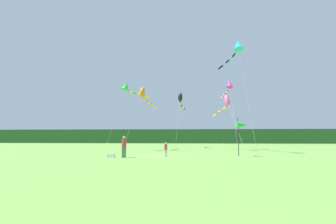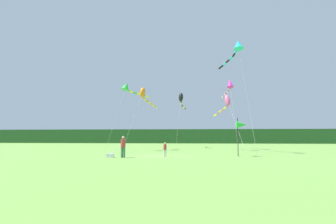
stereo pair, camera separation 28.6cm
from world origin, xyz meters
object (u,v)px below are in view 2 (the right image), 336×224
at_px(person_child, 165,149).
at_px(kite_rainbow, 226,103).
at_px(kite_black, 181,99).
at_px(kite_cyan, 237,47).
at_px(kite_orange, 144,95).
at_px(person_adult, 123,146).
at_px(kite_magenta, 229,85).
at_px(kite_green, 127,87).
at_px(banner_flag_pole, 241,125).
at_px(cooler_box, 110,155).

relative_size(person_child, kite_rainbow, 0.13).
bearing_deg(kite_rainbow, kite_black, 132.12).
relative_size(kite_black, kite_cyan, 0.70).
bearing_deg(kite_orange, kite_rainbow, 3.68).
xyz_separation_m(person_child, kite_rainbow, (6.53, 11.67, 5.35)).
bearing_deg(kite_rainbow, person_adult, -126.95).
bearing_deg(person_adult, kite_orange, 93.23).
distance_m(person_adult, kite_magenta, 20.15).
height_order(person_adult, person_child, person_adult).
bearing_deg(person_adult, kite_black, 79.39).
height_order(kite_cyan, kite_green, kite_cyan).
bearing_deg(banner_flag_pole, kite_rainbow, 90.99).
distance_m(cooler_box, kite_orange, 14.19).
height_order(person_adult, kite_orange, kite_orange).
relative_size(kite_rainbow, kite_black, 1.10).
bearing_deg(cooler_box, kite_rainbow, 49.89).
distance_m(person_child, kite_green, 13.10).
distance_m(person_adult, kite_cyan, 16.57).
relative_size(cooler_box, banner_flag_pole, 0.17).
height_order(kite_black, kite_cyan, kite_cyan).
xyz_separation_m(person_adult, kite_green, (-2.49, 10.71, 6.89)).
distance_m(kite_cyan, kite_green, 13.88).
xyz_separation_m(kite_cyan, kite_green, (-13.00, 3.30, -3.56)).
distance_m(cooler_box, banner_flag_pole, 11.70).
xyz_separation_m(kite_orange, kite_black, (4.43, 7.46, 0.40)).
bearing_deg(person_adult, kite_rainbow, 53.05).
bearing_deg(cooler_box, banner_flag_pole, 12.23).
height_order(banner_flag_pole, kite_magenta, kite_magenta).
relative_size(kite_orange, kite_magenta, 0.85).
height_order(cooler_box, kite_orange, kite_orange).
distance_m(cooler_box, kite_green, 13.21).
distance_m(cooler_box, kite_rainbow, 18.02).
bearing_deg(kite_orange, kite_magenta, 14.24).
xyz_separation_m(kite_rainbow, kite_cyan, (0.65, -5.70, 5.40)).
distance_m(person_child, cooler_box, 4.67).
bearing_deg(kite_magenta, kite_cyan, -90.38).
distance_m(kite_black, kite_green, 11.09).
bearing_deg(cooler_box, person_child, 17.01).
bearing_deg(kite_green, cooler_box, -82.63).
bearing_deg(kite_magenta, kite_orange, -165.76).
xyz_separation_m(kite_black, kite_cyan, (6.79, -12.48, 3.89)).
bearing_deg(person_child, banner_flag_pole, 8.98).
bearing_deg(kite_orange, person_child, -69.85).
xyz_separation_m(person_adult, kite_magenta, (10.57, 15.29, 7.79)).
distance_m(person_adult, kite_rainbow, 17.16).
xyz_separation_m(person_child, kite_orange, (-4.03, 10.99, 6.46)).
distance_m(banner_flag_pole, kite_rainbow, 11.11).
distance_m(banner_flag_pole, kite_orange, 15.28).
height_order(person_adult, banner_flag_pole, banner_flag_pole).
bearing_deg(cooler_box, kite_black, 76.27).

